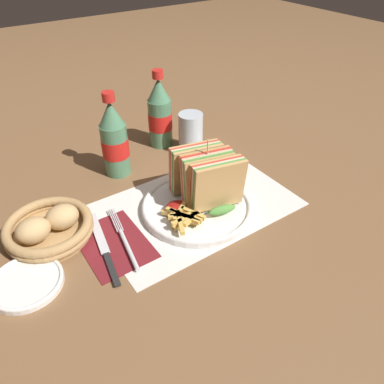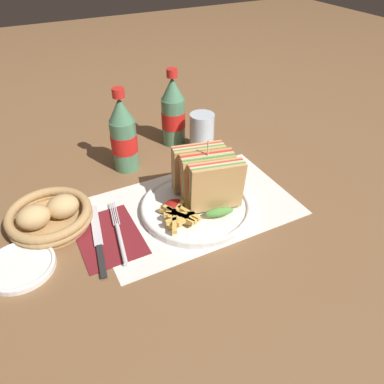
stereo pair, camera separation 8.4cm
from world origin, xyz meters
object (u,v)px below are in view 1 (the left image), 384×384
coke_bottle_far (160,114)px  knife (104,247)px  plate_main (197,207)px  side_saucer (26,282)px  club_sandwich (207,177)px  fork (126,243)px  coke_bottle_near (114,140)px  bread_basket (49,228)px  glass_near (191,136)px

coke_bottle_far → knife: bearing=-135.9°
plate_main → side_saucer: plate_main is taller
club_sandwich → side_saucer: (-0.41, -0.01, -0.07)m
fork → coke_bottle_near: coke_bottle_near is taller
plate_main → bread_basket: size_ratio=1.38×
knife → coke_bottle_far: (0.32, 0.31, 0.09)m
plate_main → bread_basket: bread_basket is taller
glass_near → bread_basket: (-0.44, -0.12, -0.03)m
coke_bottle_near → side_saucer: (-0.30, -0.25, -0.09)m
plate_main → coke_bottle_far: 0.33m
club_sandwich → side_saucer: 0.42m
coke_bottle_near → glass_near: (0.22, -0.02, -0.04)m
plate_main → glass_near: bearing=58.9°
bread_basket → side_saucer: 0.13m
plate_main → club_sandwich: (0.03, 0.01, 0.07)m
knife → coke_bottle_far: bearing=53.9°
club_sandwich → coke_bottle_far: coke_bottle_far is taller
glass_near → side_saucer: glass_near is taller
coke_bottle_far → glass_near: coke_bottle_far is taller
coke_bottle_near → glass_near: 0.22m
knife → bread_basket: size_ratio=1.20×
coke_bottle_near → glass_near: bearing=-5.3°
plate_main → side_saucer: bearing=180.0°
coke_bottle_near → coke_bottle_far: bearing=21.1°
coke_bottle_far → plate_main: bearing=-106.1°
fork → glass_near: glass_near is taller
club_sandwich → coke_bottle_far: 0.31m
plate_main → knife: 0.23m
club_sandwich → knife: club_sandwich is taller
club_sandwich → bread_basket: club_sandwich is taller
knife → fork: bearing=-11.4°
plate_main → bread_basket: 0.32m
coke_bottle_near → bread_basket: 0.27m
coke_bottle_near → side_saucer: size_ratio=1.65×
fork → glass_near: size_ratio=1.71×
coke_bottle_far → glass_near: (0.05, -0.08, -0.04)m
knife → plate_main: bearing=8.6°
fork → coke_bottle_far: coke_bottle_far is taller
club_sandwich → coke_bottle_far: (0.06, 0.30, 0.02)m
club_sandwich → bread_basket: (-0.33, 0.10, -0.05)m
side_saucer → coke_bottle_near: bearing=39.3°
knife → coke_bottle_near: bearing=68.3°
club_sandwich → knife: 0.27m
fork → knife: fork is taller
club_sandwich → knife: (-0.26, -0.00, -0.07)m
coke_bottle_near → side_saucer: 0.40m
club_sandwich → fork: club_sandwich is taller
fork → bread_basket: size_ratio=1.08×
fork → plate_main: bearing=13.3°
club_sandwich → glass_near: 0.24m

